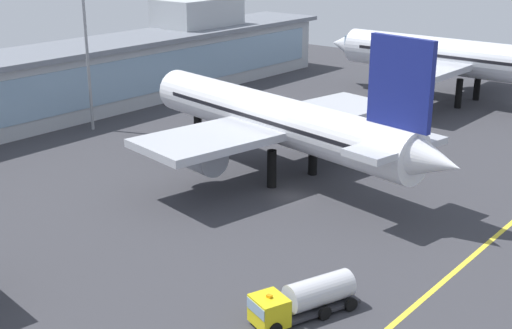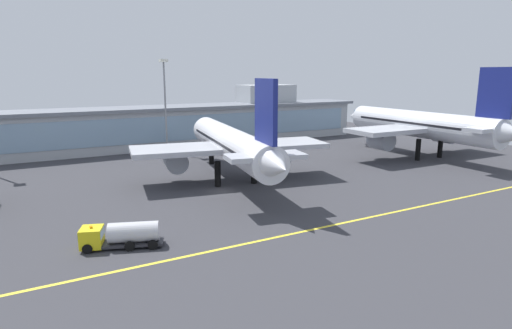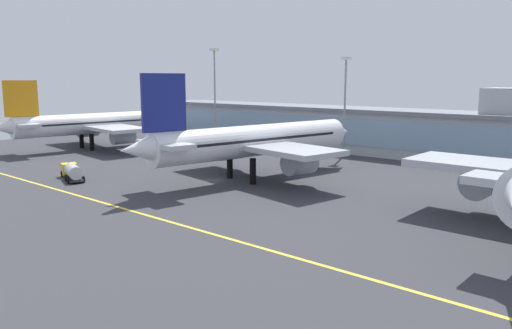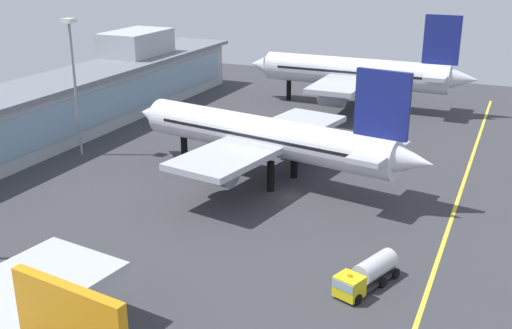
{
  "view_description": "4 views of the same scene",
  "coord_description": "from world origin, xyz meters",
  "px_view_note": "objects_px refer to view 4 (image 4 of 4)",
  "views": [
    {
      "loc": [
        -58.4,
        -42.96,
        28.5
      ],
      "look_at": [
        -0.73,
        4.33,
        3.03
      ],
      "focal_mm": 48.57,
      "sensor_mm": 36.0,
      "label": 1
    },
    {
      "loc": [
        -28.55,
        -63.53,
        19.37
      ],
      "look_at": [
        7.28,
        0.89,
        3.75
      ],
      "focal_mm": 30.12,
      "sensor_mm": 36.0,
      "label": 2
    },
    {
      "loc": [
        63.24,
        -61.27,
        17.92
      ],
      "look_at": [
        8.06,
        2.58,
        3.43
      ],
      "focal_mm": 35.16,
      "sensor_mm": 36.0,
      "label": 3
    },
    {
      "loc": [
        -76.07,
        -28.1,
        33.77
      ],
      "look_at": [
        -5.6,
        2.83,
        6.3
      ],
      "focal_mm": 43.29,
      "sensor_mm": 36.0,
      "label": 4
    }
  ],
  "objects_px": {
    "airliner_far_right": "(356,73)",
    "apron_light_mast_west": "(73,67)",
    "fuel_tanker_truck": "(366,274)",
    "airliner_near_right": "(266,137)"
  },
  "relations": [
    {
      "from": "airliner_far_right",
      "to": "airliner_near_right",
      "type": "bearing_deg",
      "value": 90.32
    },
    {
      "from": "airliner_near_right",
      "to": "fuel_tanker_truck",
      "type": "distance_m",
      "value": 33.32
    },
    {
      "from": "airliner_far_right",
      "to": "apron_light_mast_west",
      "type": "bearing_deg",
      "value": 57.14
    },
    {
      "from": "airliner_near_right",
      "to": "fuel_tanker_truck",
      "type": "bearing_deg",
      "value": 141.36
    },
    {
      "from": "airliner_near_right",
      "to": "airliner_far_right",
      "type": "height_order",
      "value": "airliner_far_right"
    },
    {
      "from": "airliner_far_right",
      "to": "fuel_tanker_truck",
      "type": "distance_m",
      "value": 77.12
    },
    {
      "from": "airliner_near_right",
      "to": "apron_light_mast_west",
      "type": "bearing_deg",
      "value": 12.71
    },
    {
      "from": "airliner_near_right",
      "to": "fuel_tanker_truck",
      "type": "relative_size",
      "value": 5.44
    },
    {
      "from": "fuel_tanker_truck",
      "to": "airliner_near_right",
      "type": "bearing_deg",
      "value": -118.67
    },
    {
      "from": "fuel_tanker_truck",
      "to": "apron_light_mast_west",
      "type": "bearing_deg",
      "value": -92.77
    }
  ]
}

